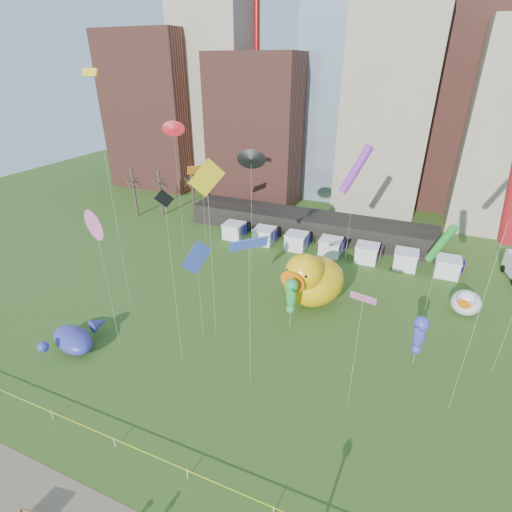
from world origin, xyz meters
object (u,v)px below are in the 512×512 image
at_px(whale_inflatable, 75,338).
at_px(small_duck, 466,302).
at_px(big_duck, 312,279).
at_px(seahorse_green, 291,294).
at_px(seahorse_purple, 420,333).

bearing_deg(whale_inflatable, small_duck, 47.21).
distance_m(big_duck, whale_inflatable, 24.63).
relative_size(seahorse_green, whale_inflatable, 0.86).
xyz_separation_m(small_duck, seahorse_green, (-16.63, -9.62, 2.56)).
relative_size(big_duck, seahorse_purple, 1.84).
bearing_deg(seahorse_green, whale_inflatable, -162.55).
height_order(small_duck, seahorse_purple, seahorse_purple).
distance_m(small_duck, seahorse_purple, 11.64).
bearing_deg(seahorse_green, small_duck, 16.00).
relative_size(seahorse_purple, whale_inflatable, 0.79).
height_order(small_duck, whale_inflatable, small_duck).
relative_size(small_duck, seahorse_green, 0.79).
distance_m(big_duck, seahorse_green, 5.30).
bearing_deg(seahorse_purple, big_duck, 171.86).
bearing_deg(whale_inflatable, seahorse_purple, 35.02).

